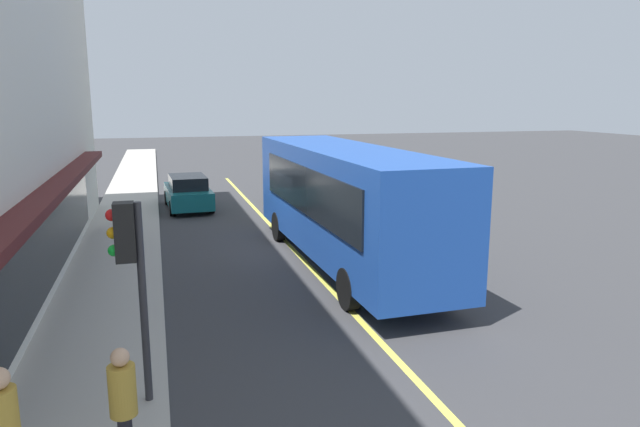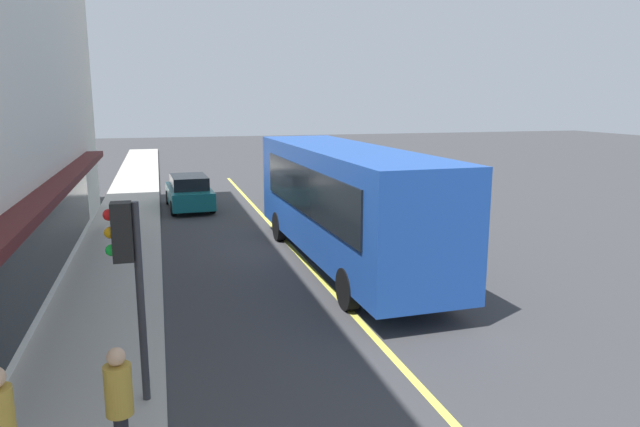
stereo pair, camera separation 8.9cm
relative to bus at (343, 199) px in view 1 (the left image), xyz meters
name	(u,v)px [view 1 (the left image)]	position (x,y,z in m)	size (l,w,h in m)	color
ground	(293,249)	(2.13, 1.02, -1.99)	(120.00, 120.00, 0.00)	#38383A
sidewalk	(117,260)	(2.13, 6.51, -1.91)	(80.00, 2.58, 0.15)	#B2ADA3
lane_centre_stripe	(293,249)	(2.13, 1.02, -1.98)	(36.00, 0.16, 0.01)	#D8D14C
bus	(343,199)	(0.00, 0.00, 0.00)	(11.19, 2.83, 3.50)	#1E4CAD
traffic_light	(129,256)	(-6.88, 5.68, 0.55)	(0.30, 0.52, 3.20)	#2D2D33
car_teal	(188,193)	(10.36, 3.91, -1.24)	(4.38, 2.03, 1.52)	#14666B
car_white	(296,188)	(10.43, -1.10, -1.24)	(4.39, 2.04, 1.52)	white
pedestrian_at_corner	(123,400)	(-8.74, 5.77, -0.81)	(0.34, 0.34, 1.71)	black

